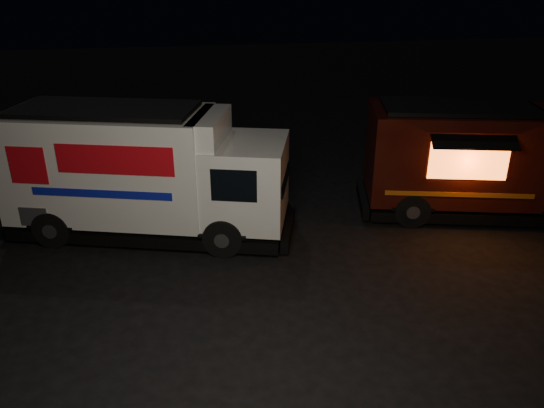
{
  "coord_description": "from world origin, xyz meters",
  "views": [
    {
      "loc": [
        -1.75,
        -9.62,
        6.41
      ],
      "look_at": [
        0.34,
        2.0,
        1.14
      ],
      "focal_mm": 35.0,
      "sensor_mm": 36.0,
      "label": 1
    }
  ],
  "objects": [
    {
      "name": "white_truck",
      "position": [
        -2.6,
        3.36,
        1.66
      ],
      "size": [
        7.74,
        4.49,
        3.32
      ],
      "primitive_type": null,
      "rotation": [
        0.0,
        0.0,
        -0.29
      ],
      "color": "silver",
      "rests_on": "ground"
    },
    {
      "name": "red_truck",
      "position": [
        6.44,
        2.96,
        1.54
      ],
      "size": [
        7.02,
        3.99,
        3.08
      ],
      "primitive_type": null,
      "rotation": [
        0.0,
        0.0,
        -0.25
      ],
      "color": "black",
      "rests_on": "ground"
    },
    {
      "name": "ground",
      "position": [
        0.0,
        0.0,
        0.0
      ],
      "size": [
        80.0,
        80.0,
        0.0
      ],
      "primitive_type": "plane",
      "color": "black",
      "rests_on": "ground"
    }
  ]
}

